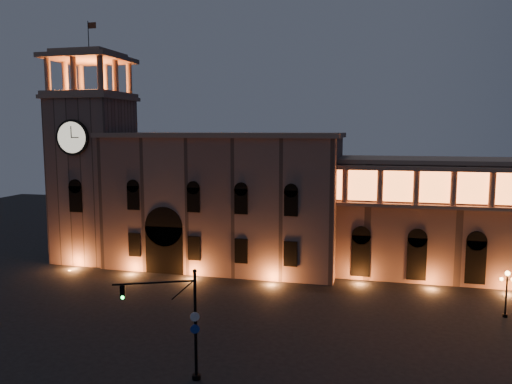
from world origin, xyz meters
TOP-DOWN VIEW (x-y plane):
  - ground at (0.00, 0.00)m, footprint 160.00×160.00m
  - government_building at (-2.08, 21.93)m, footprint 30.80×12.80m
  - clock_tower at (-20.50, 20.98)m, footprint 9.80×9.80m
  - colonnade_wing at (32.00, 23.92)m, footprint 40.60×11.50m
  - traffic_light at (4.33, -8.77)m, footprint 5.55×2.63m
  - street_lamp_near at (30.00, 10.05)m, footprint 1.58×0.51m

SIDE VIEW (x-z plane):
  - ground at x=0.00m, z-range 0.00..0.00m
  - street_lamp_near at x=30.00m, z-range 0.44..5.02m
  - traffic_light at x=4.33m, z-range 0.21..8.40m
  - colonnade_wing at x=32.00m, z-range 0.08..14.58m
  - government_building at x=-2.08m, z-range -0.03..17.57m
  - clock_tower at x=-20.50m, z-range -3.70..28.70m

